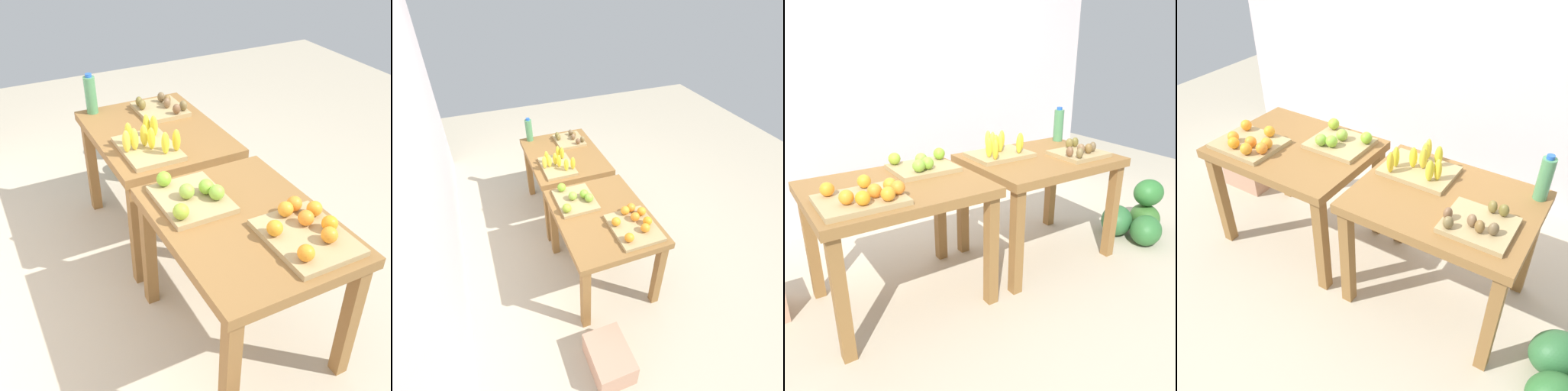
% 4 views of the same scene
% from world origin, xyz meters
% --- Properties ---
extents(ground_plane, '(8.00, 8.00, 0.00)m').
position_xyz_m(ground_plane, '(0.00, 0.00, 0.00)').
color(ground_plane, '#BAAD94').
extents(back_wall, '(4.40, 0.12, 3.00)m').
position_xyz_m(back_wall, '(0.00, 1.35, 1.50)').
color(back_wall, silver).
rests_on(back_wall, ground_plane).
extents(display_table_left, '(1.04, 0.80, 0.80)m').
position_xyz_m(display_table_left, '(-0.56, 0.00, 0.68)').
color(display_table_left, olive).
rests_on(display_table_left, ground_plane).
extents(display_table_right, '(1.04, 0.80, 0.80)m').
position_xyz_m(display_table_right, '(0.56, 0.00, 0.68)').
color(display_table_right, olive).
rests_on(display_table_right, ground_plane).
extents(orange_bin, '(0.46, 0.36, 0.11)m').
position_xyz_m(orange_bin, '(-0.80, -0.17, 0.83)').
color(orange_bin, tan).
rests_on(orange_bin, display_table_left).
extents(apple_bin, '(0.42, 0.34, 0.11)m').
position_xyz_m(apple_bin, '(-0.30, 0.17, 0.83)').
color(apple_bin, tan).
rests_on(apple_bin, display_table_left).
extents(banana_crate, '(0.44, 0.32, 0.17)m').
position_xyz_m(banana_crate, '(0.31, 0.15, 0.85)').
color(banana_crate, tan).
rests_on(banana_crate, display_table_right).
extents(kiwi_bin, '(0.36, 0.32, 0.10)m').
position_xyz_m(kiwi_bin, '(0.81, -0.15, 0.83)').
color(kiwi_bin, tan).
rests_on(kiwi_bin, display_table_right).
extents(water_bottle, '(0.08, 0.08, 0.28)m').
position_xyz_m(water_bottle, '(1.01, 0.28, 0.93)').
color(water_bottle, '#4C8C59').
rests_on(water_bottle, display_table_right).
extents(watermelon_pile, '(0.64, 0.63, 0.47)m').
position_xyz_m(watermelon_pile, '(1.51, -0.24, 0.17)').
color(watermelon_pile, '#36692A').
rests_on(watermelon_pile, ground_plane).
extents(cardboard_produce_box, '(0.40, 0.30, 0.24)m').
position_xyz_m(cardboard_produce_box, '(-1.43, 0.30, 0.12)').
color(cardboard_produce_box, tan).
rests_on(cardboard_produce_box, ground_plane).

